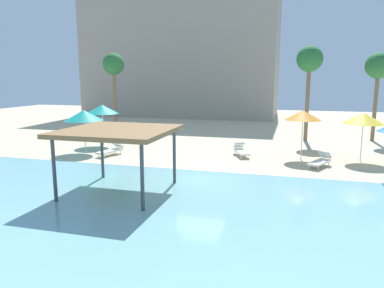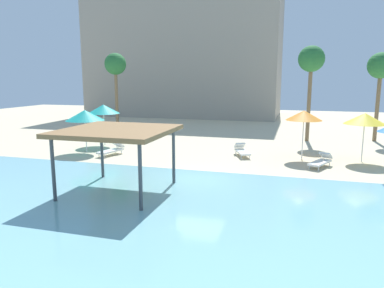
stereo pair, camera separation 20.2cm
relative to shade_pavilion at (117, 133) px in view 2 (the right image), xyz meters
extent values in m
plane|color=beige|center=(2.55, 2.71, -2.49)|extent=(80.00, 80.00, 0.00)
cube|color=#7AB7C1|center=(2.55, -2.54, -2.47)|extent=(44.00, 13.50, 0.04)
cylinder|color=#42474C|center=(-1.78, 1.78, -1.25)|extent=(0.14, 0.14, 2.48)
cylinder|color=#42474C|center=(1.78, 1.78, -1.25)|extent=(0.14, 0.14, 2.48)
cylinder|color=#42474C|center=(-1.78, -1.78, -1.25)|extent=(0.14, 0.14, 2.48)
cylinder|color=#42474C|center=(1.78, -1.78, -1.25)|extent=(0.14, 0.14, 2.48)
cube|color=olive|center=(0.00, 0.00, 0.07)|extent=(4.27, 4.27, 0.18)
cylinder|color=silver|center=(-6.11, 9.59, -1.38)|extent=(0.06, 0.06, 2.23)
cone|color=teal|center=(-6.11, 9.59, 0.05)|extent=(2.26, 2.26, 0.62)
cylinder|color=silver|center=(10.61, 8.94, -1.42)|extent=(0.06, 0.06, 2.14)
cone|color=yellow|center=(10.61, 8.94, -0.04)|extent=(2.25, 2.25, 0.62)
cylinder|color=silver|center=(-5.89, 6.90, -1.47)|extent=(0.06, 0.06, 2.04)
cone|color=teal|center=(-5.89, 6.90, -0.12)|extent=(2.41, 2.41, 0.66)
cylinder|color=silver|center=(7.34, 8.71, -1.35)|extent=(0.06, 0.06, 2.28)
cone|color=orange|center=(7.34, 8.71, 0.07)|extent=(2.06, 2.06, 0.57)
cylinder|color=white|center=(-3.90, 5.68, -2.38)|extent=(0.05, 0.05, 0.22)
cylinder|color=white|center=(-4.37, 5.81, -2.38)|extent=(0.05, 0.05, 0.22)
cylinder|color=white|center=(-3.53, 7.07, -2.38)|extent=(0.05, 0.05, 0.22)
cylinder|color=white|center=(-3.99, 7.20, -2.38)|extent=(0.05, 0.05, 0.22)
cube|color=white|center=(-3.95, 6.44, -2.22)|extent=(1.05, 1.89, 0.10)
cube|color=white|center=(-3.76, 7.16, -1.95)|extent=(0.71, 0.65, 0.40)
cylinder|color=white|center=(4.39, 7.85, -2.38)|extent=(0.05, 0.05, 0.22)
cylinder|color=white|center=(3.95, 7.66, -2.38)|extent=(0.05, 0.05, 0.22)
cylinder|color=white|center=(3.85, 9.18, -2.38)|extent=(0.05, 0.05, 0.22)
cylinder|color=white|center=(3.40, 9.00, -2.38)|extent=(0.05, 0.05, 0.22)
cube|color=white|center=(3.90, 8.42, -2.22)|extent=(1.24, 1.89, 0.10)
cube|color=white|center=(3.61, 9.11, -1.95)|extent=(0.75, 0.70, 0.40)
cylinder|color=white|center=(8.15, 6.01, -2.38)|extent=(0.05, 0.05, 0.22)
cylinder|color=white|center=(7.71, 6.22, -2.38)|extent=(0.05, 0.05, 0.22)
cylinder|color=white|center=(8.77, 7.31, -2.38)|extent=(0.05, 0.05, 0.22)
cylinder|color=white|center=(8.34, 7.51, -2.38)|extent=(0.05, 0.05, 0.22)
cube|color=white|center=(8.24, 6.76, -2.22)|extent=(1.32, 1.88, 0.10)
cube|color=white|center=(8.56, 7.43, -1.95)|extent=(0.76, 0.72, 0.40)
cylinder|color=brown|center=(12.67, 16.59, 0.13)|extent=(0.28, 0.28, 5.24)
sphere|color=#286B33|center=(12.67, 16.59, 3.10)|extent=(1.90, 1.90, 1.90)
cylinder|color=brown|center=(-8.67, 16.41, 0.29)|extent=(0.28, 0.28, 5.58)
sphere|color=#286B33|center=(-8.67, 16.41, 3.43)|extent=(1.90, 1.90, 1.90)
cylinder|color=brown|center=(7.78, 15.29, 0.37)|extent=(0.28, 0.28, 5.72)
sphere|color=#286B33|center=(7.78, 15.29, 3.58)|extent=(1.90, 1.90, 1.90)
cube|color=#9E9384|center=(-7.09, 32.68, 5.11)|extent=(23.63, 11.36, 15.21)
camera|label=1|loc=(6.72, -13.04, 2.15)|focal=33.74mm
camera|label=2|loc=(6.92, -12.99, 2.15)|focal=33.74mm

